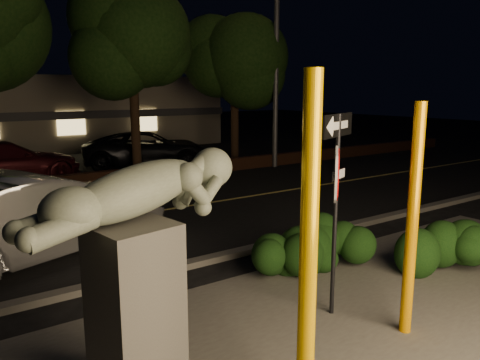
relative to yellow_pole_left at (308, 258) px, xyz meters
name	(u,v)px	position (x,y,z in m)	size (l,w,h in m)	color
ground	(98,195)	(1.67, 11.42, -1.73)	(90.00, 90.00, 0.00)	black
patio	(379,350)	(1.67, 0.42, -1.72)	(14.00, 6.00, 0.02)	#4C4944
road	(135,215)	(1.67, 8.42, -1.73)	(80.00, 8.00, 0.01)	black
lane_marking	(135,214)	(1.67, 8.42, -1.71)	(80.00, 0.12, 0.01)	#CFB552
curb	(217,258)	(1.67, 4.32, -1.67)	(80.00, 0.25, 0.12)	#4C4944
brick_wall	(85,180)	(1.67, 12.72, -1.48)	(40.00, 0.35, 0.50)	#462516
parking_lot	(46,165)	(1.67, 18.42, -1.73)	(40.00, 12.00, 0.01)	black
building	(10,112)	(1.67, 26.40, 0.27)	(22.00, 10.20, 4.00)	slate
tree_far_c	(131,24)	(4.17, 14.22, 3.93)	(4.80, 4.80, 7.84)	black
tree_far_d	(235,40)	(9.17, 14.72, 3.68)	(4.40, 4.40, 7.42)	black
yellow_pole_left	(308,258)	(0.00, 0.00, 0.00)	(0.17, 0.17, 3.47)	#FCB600
yellow_pole_right	(412,222)	(2.35, 0.53, -0.16)	(0.16, 0.16, 3.14)	#E39200
signpost	(337,175)	(1.91, 1.48, 0.37)	(0.94, 0.40, 2.95)	black
sculpture	(137,256)	(-1.17, 1.26, -0.11)	(2.47, 1.04, 2.64)	#4C4944
hedge_center	(295,250)	(2.47, 2.94, -1.28)	(1.76, 0.82, 0.91)	black
hedge_right	(325,238)	(3.11, 2.84, -1.14)	(1.82, 0.98, 1.19)	black
hedge_far_right	(450,245)	(4.69, 1.32, -1.16)	(1.65, 1.03, 1.15)	black
streetlight	(272,10)	(9.47, 12.49, 4.68)	(1.61, 0.58, 10.78)	#4D4D52
silver_sedan	(36,216)	(-1.12, 6.46, -0.87)	(1.82, 5.22, 1.72)	silver
parked_car_darkred	(3,162)	(-0.44, 15.10, -0.98)	(2.12, 5.22, 1.52)	#450F15
parked_car_dark	(149,149)	(5.31, 15.65, -0.98)	(2.51, 5.44, 1.51)	black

